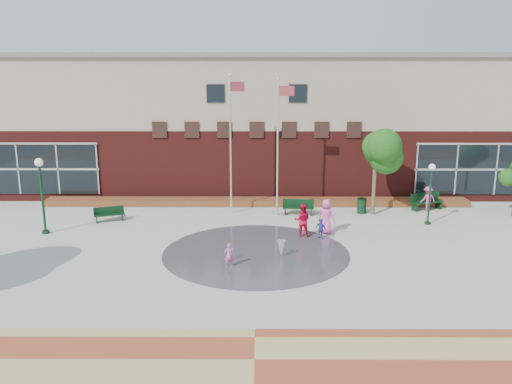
{
  "coord_description": "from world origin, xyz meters",
  "views": [
    {
      "loc": [
        0.11,
        -18.33,
        7.75
      ],
      "look_at": [
        0.0,
        4.0,
        2.6
      ],
      "focal_mm": 35.0,
      "sensor_mm": 36.0,
      "label": 1
    }
  ],
  "objects_px": {
    "flagpole_left": "(231,138)",
    "bench_left": "(109,217)",
    "child_splash": "(229,255)",
    "trash_can": "(362,206)",
    "flagpole_right": "(278,141)"
  },
  "relations": [
    {
      "from": "flagpole_left",
      "to": "bench_left",
      "type": "distance_m",
      "value": 8.03
    },
    {
      "from": "bench_left",
      "to": "child_splash",
      "type": "xyz_separation_m",
      "value": [
        6.95,
        -6.72,
        0.26
      ]
    },
    {
      "from": "trash_can",
      "to": "flagpole_left",
      "type": "bearing_deg",
      "value": -179.81
    },
    {
      "from": "trash_can",
      "to": "child_splash",
      "type": "relative_size",
      "value": 0.86
    },
    {
      "from": "flagpole_left",
      "to": "child_splash",
      "type": "bearing_deg",
      "value": -110.64
    },
    {
      "from": "flagpole_left",
      "to": "flagpole_right",
      "type": "relative_size",
      "value": 1.03
    },
    {
      "from": "flagpole_left",
      "to": "bench_left",
      "type": "bearing_deg",
      "value": 171.94
    },
    {
      "from": "child_splash",
      "to": "trash_can",
      "type": "bearing_deg",
      "value": -150.61
    },
    {
      "from": "bench_left",
      "to": "flagpole_left",
      "type": "bearing_deg",
      "value": -6.29
    },
    {
      "from": "flagpole_right",
      "to": "child_splash",
      "type": "distance_m",
      "value": 9.14
    },
    {
      "from": "flagpole_left",
      "to": "flagpole_right",
      "type": "bearing_deg",
      "value": -33.04
    },
    {
      "from": "flagpole_right",
      "to": "bench_left",
      "type": "bearing_deg",
      "value": -171.0
    },
    {
      "from": "flagpole_left",
      "to": "child_splash",
      "type": "xyz_separation_m",
      "value": [
        0.31,
        -8.46,
        -3.9
      ]
    },
    {
      "from": "flagpole_right",
      "to": "bench_left",
      "type": "relative_size",
      "value": 4.62
    },
    {
      "from": "trash_can",
      "to": "bench_left",
      "type": "bearing_deg",
      "value": -172.9
    }
  ]
}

